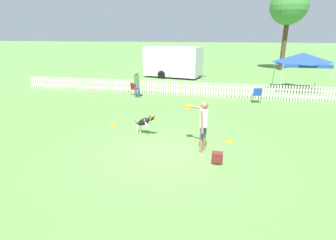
% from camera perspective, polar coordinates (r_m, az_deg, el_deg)
% --- Properties ---
extents(ground_plane, '(240.00, 240.00, 0.00)m').
position_cam_1_polar(ground_plane, '(8.88, -0.70, -6.80)').
color(ground_plane, '#5B8C42').
extents(handler_person, '(0.88, 0.97, 1.73)m').
position_cam_1_polar(handler_person, '(8.59, 7.53, 0.00)').
color(handler_person, '#8C664C').
rests_on(handler_person, ground_plane).
extents(leaping_dog, '(1.05, 0.59, 0.89)m').
position_cam_1_polar(leaping_dog, '(10.14, -5.14, -0.34)').
color(leaping_dog, black).
rests_on(leaping_dog, ground_plane).
extents(frisbee_near_handler, '(0.26, 0.26, 0.02)m').
position_cam_1_polar(frisbee_near_handler, '(11.48, -11.98, -1.22)').
color(frisbee_near_handler, orange).
rests_on(frisbee_near_handler, ground_plane).
extents(frisbee_near_dog, '(0.26, 0.26, 0.02)m').
position_cam_1_polar(frisbee_near_dog, '(9.83, 13.25, -4.68)').
color(frisbee_near_dog, orange).
rests_on(frisbee_near_dog, ground_plane).
extents(backpack_on_grass, '(0.33, 0.27, 0.35)m').
position_cam_1_polar(backpack_on_grass, '(8.18, 10.66, -8.11)').
color(backpack_on_grass, maroon).
rests_on(backpack_on_grass, ground_plane).
extents(picket_fence, '(23.82, 0.04, 0.89)m').
position_cam_1_polar(picket_fence, '(16.74, 5.74, 6.75)').
color(picket_fence, silver).
rests_on(picket_fence, ground_plane).
extents(folding_chair_blue_left, '(0.54, 0.56, 0.81)m').
position_cam_1_polar(folding_chair_blue_left, '(16.92, -7.30, 6.96)').
color(folding_chair_blue_left, '#333338').
rests_on(folding_chair_blue_left, ground_plane).
extents(folding_chair_center, '(0.53, 0.55, 0.89)m').
position_cam_1_polar(folding_chair_center, '(15.70, 18.80, 5.42)').
color(folding_chair_center, '#333338').
rests_on(folding_chair_center, ground_plane).
extents(canopy_tent_main, '(2.94, 2.94, 2.59)m').
position_cam_1_polar(canopy_tent_main, '(19.90, 27.26, 11.71)').
color(canopy_tent_main, silver).
rests_on(canopy_tent_main, ground_plane).
extents(spectator_standing, '(0.41, 0.27, 1.64)m').
position_cam_1_polar(spectator_standing, '(16.23, -6.85, 8.31)').
color(spectator_standing, '#334C7A').
rests_on(spectator_standing, ground_plane).
extents(equipment_trailer, '(5.86, 3.26, 2.68)m').
position_cam_1_polar(equipment_trailer, '(24.09, 1.12, 12.65)').
color(equipment_trailer, silver).
rests_on(equipment_trailer, ground_plane).
extents(tree_left_grove, '(3.77, 3.77, 8.36)m').
position_cam_1_polar(tree_left_grove, '(31.40, 24.84, 21.52)').
color(tree_left_grove, '#4C3823').
rests_on(tree_left_grove, ground_plane).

